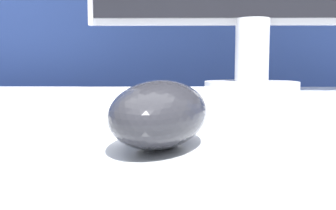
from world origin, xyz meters
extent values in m
cube|color=navy|center=(0.00, 0.63, 0.65)|extent=(5.00, 0.03, 1.31)
ellipsoid|color=#232328|center=(-0.01, -0.14, 0.79)|extent=(0.09, 0.12, 0.04)
cube|color=white|center=(-0.12, 0.05, 0.78)|extent=(0.44, 0.16, 0.02)
cube|color=silver|center=(-0.12, 0.05, 0.79)|extent=(0.41, 0.14, 0.01)
cylinder|color=silver|center=(0.14, 0.34, 0.78)|extent=(0.17, 0.17, 0.02)
cylinder|color=silver|center=(0.14, 0.34, 0.85)|extent=(0.06, 0.06, 0.12)
camera|label=1|loc=(0.00, -0.40, 0.83)|focal=42.00mm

